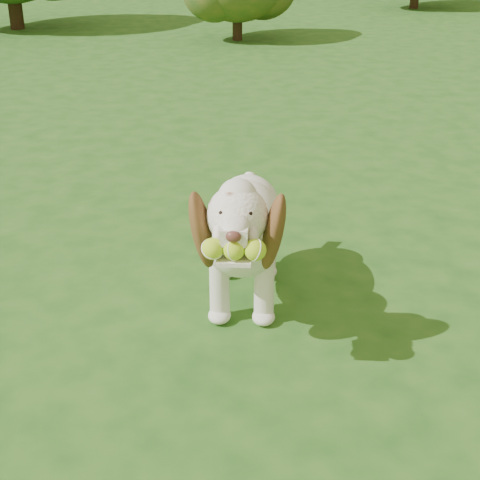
{
  "coord_description": "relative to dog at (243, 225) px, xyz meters",
  "views": [
    {
      "loc": [
        -0.04,
        -2.71,
        1.73
      ],
      "look_at": [
        0.15,
        -0.03,
        0.45
      ],
      "focal_mm": 55.0,
      "sensor_mm": 36.0,
      "label": 1
    }
  ],
  "objects": [
    {
      "name": "ground",
      "position": [
        -0.18,
        -0.2,
        -0.41
      ],
      "size": [
        80.0,
        80.0,
        0.0
      ],
      "primitive_type": "plane",
      "color": "#1E4E16",
      "rests_on": "ground"
    },
    {
      "name": "dog",
      "position": [
        0.0,
        0.0,
        0.0
      ],
      "size": [
        0.49,
        1.18,
        0.77
      ],
      "rotation": [
        0.0,
        0.0,
        -0.14
      ],
      "color": "white",
      "rests_on": "ground"
    }
  ]
}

